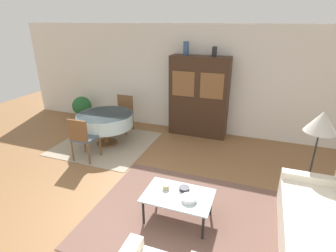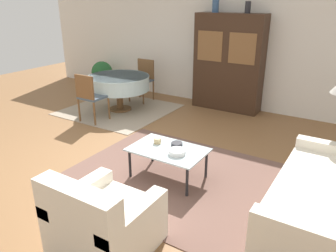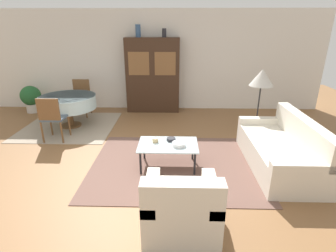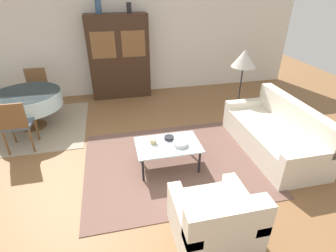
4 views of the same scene
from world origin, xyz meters
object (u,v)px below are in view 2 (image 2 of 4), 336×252
Objects in this scene: couch at (327,199)px; dining_chair_far at (143,77)px; bowl_small at (177,144)px; potted_plant at (102,74)px; dining_chair_near at (90,95)px; vase_short at (248,7)px; armchair at (102,223)px; vase_tall at (216,4)px; display_cabinet at (228,63)px; dining_table at (119,83)px; bowl at (177,152)px; cup at (157,141)px; coffee_table at (168,152)px.

dining_chair_far reaches higher than couch.
potted_plant is (-3.92, 2.80, -0.03)m from bowl_small.
dining_chair_near is 3.47m from vase_short.
vase_tall is (-1.05, 4.67, 1.84)m from armchair.
armchair is 0.43× the size of display_cabinet.
couch is 1.56× the size of dining_table.
bowl is 0.99× the size of vase_short.
dining_chair_far is at bearing -166.55° from display_cabinet.
cup is at bearing -39.58° from dining_table.
armchair reaches higher than coffee_table.
dining_chair_far is at bearing 131.18° from coffee_table.
dining_chair_near reaches higher than armchair.
armchair reaches higher than bowl.
coffee_table is 9.98× the size of cup.
dining_table is at bearing 140.42° from cup.
vase_short is at bearing 93.30° from coffee_table.
vase_short reaches higher than bowl.
armchair is 3.95× the size of bowl.
dining_table is 2.83m from cup.
vase_short is (-2.12, 3.12, 1.80)m from couch.
display_cabinet is 2.12× the size of dining_chair_far.
couch is 5.09m from dining_chair_far.
cup is at bearing -23.34° from dining_chair_near.
vase_tall is (-0.36, 0.00, 1.15)m from display_cabinet.
vase_short is (-0.18, 3.19, 1.71)m from coffee_table.
armchair is at bearing 121.57° from dining_chair_far.
display_cabinet is (-2.43, 3.12, 0.70)m from couch.
armchair is (-1.74, -1.55, 0.01)m from couch.
potted_plant is (-3.87, 2.95, 0.03)m from coffee_table.
vase_tall is (-0.86, 3.19, 1.76)m from coffee_table.
armchair reaches higher than bowl_small.
dining_chair_near is 1.00× the size of dining_chair_far.
armchair reaches higher than cup.
vase_tall is (-0.64, 3.11, 1.69)m from cup.
vase_tall is (1.53, 0.45, 1.60)m from dining_chair_far.
dining_chair_far is at bearing 58.37° from couch.
bowl is 3.66m from vase_short.
dining_table is at bearing 141.91° from coffee_table.
cup is at bearing 129.29° from dining_chair_far.
dining_chair_near is at bearing -131.07° from display_cabinet.
bowl_small is at bearing 87.84° from couch.
couch is 20.15× the size of cup.
couch is at bearing 148.37° from dining_chair_far.
coffee_table is 3.74m from vase_tall.
dining_chair_far reaches higher than potted_plant.
vase_tall reaches higher than dining_chair_far.
cup is at bearing -90.64° from vase_short.
bowl_small reaches higher than coffee_table.
potted_plant is at bearing 141.84° from cup.
bowl_small is at bearing -35.36° from dining_table.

